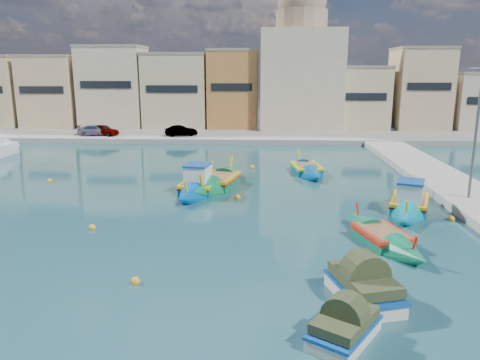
% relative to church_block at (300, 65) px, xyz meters
% --- Properties ---
extents(ground, '(160.00, 160.00, 0.00)m').
position_rel_church_block_xyz_m(ground, '(-10.00, -40.00, -8.41)').
color(ground, '#174245').
rests_on(ground, ground).
extents(north_quay, '(80.00, 8.00, 0.60)m').
position_rel_church_block_xyz_m(north_quay, '(-10.00, -8.00, -8.11)').
color(north_quay, gray).
rests_on(north_quay, ground).
extents(north_townhouses, '(83.20, 7.87, 10.19)m').
position_rel_church_block_xyz_m(north_townhouses, '(-3.32, -0.64, -3.41)').
color(north_townhouses, tan).
rests_on(north_townhouses, ground).
extents(church_block, '(10.00, 10.00, 19.10)m').
position_rel_church_block_xyz_m(church_block, '(0.00, 0.00, 0.00)').
color(church_block, '#C3B192').
rests_on(church_block, ground).
extents(quay_street_lamp, '(1.18, 0.16, 8.00)m').
position_rel_church_block_xyz_m(quay_street_lamp, '(7.44, -34.00, -4.07)').
color(quay_street_lamp, '#595B60').
rests_on(quay_street_lamp, ground).
extents(parked_cars, '(13.66, 2.46, 1.24)m').
position_rel_church_block_xyz_m(parked_cars, '(-20.64, -9.50, -7.21)').
color(parked_cars, '#4C1919').
rests_on(parked_cars, north_quay).
extents(luzzu_turquoise_cabin, '(4.76, 8.74, 2.77)m').
position_rel_church_block_xyz_m(luzzu_turquoise_cabin, '(3.80, -34.97, -8.07)').
color(luzzu_turquoise_cabin, '#00849F').
rests_on(luzzu_turquoise_cabin, ground).
extents(luzzu_blue_cabin, '(3.26, 8.53, 2.95)m').
position_rel_church_block_xyz_m(luzzu_blue_cabin, '(-8.77, -31.52, -8.05)').
color(luzzu_blue_cabin, '#0050AB').
rests_on(luzzu_blue_cabin, ground).
extents(luzzu_cyan_mid, '(2.94, 8.07, 2.33)m').
position_rel_church_block_xyz_m(luzzu_cyan_mid, '(-1.24, -25.36, -8.16)').
color(luzzu_cyan_mid, '#005298').
rests_on(luzzu_cyan_mid, ground).
extents(luzzu_green, '(4.23, 8.94, 2.73)m').
position_rel_church_block_xyz_m(luzzu_green, '(-7.73, -30.09, -8.12)').
color(luzzu_green, '#0A7241').
rests_on(luzzu_green, ground).
extents(luzzu_cyan_south, '(3.62, 7.17, 2.16)m').
position_rel_church_block_xyz_m(luzzu_cyan_south, '(0.91, -40.46, -8.18)').
color(luzzu_cyan_south, '#0B734A').
rests_on(luzzu_cyan_south, ground).
extents(tender_near, '(2.47, 3.46, 1.54)m').
position_rel_church_block_xyz_m(tender_near, '(-1.11, -46.11, -7.93)').
color(tender_near, beige).
rests_on(tender_near, ground).
extents(tender_far, '(2.60, 2.92, 1.27)m').
position_rel_church_block_xyz_m(tender_far, '(-2.19, -48.62, -8.02)').
color(tender_far, beige).
rests_on(tender_far, ground).
extents(yacht_midnorth, '(2.64, 8.45, 11.94)m').
position_rel_church_block_xyz_m(yacht_midnorth, '(-29.58, -18.58, -7.94)').
color(yacht_midnorth, white).
rests_on(yacht_midnorth, ground).
extents(mooring_buoys, '(25.66, 21.76, 0.36)m').
position_rel_church_block_xyz_m(mooring_buoys, '(-8.11, -34.60, -8.33)').
color(mooring_buoys, '#FFA61A').
rests_on(mooring_buoys, ground).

